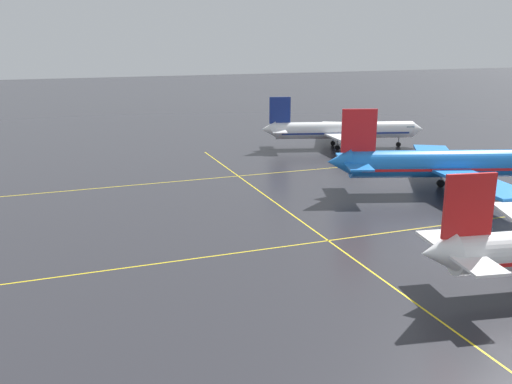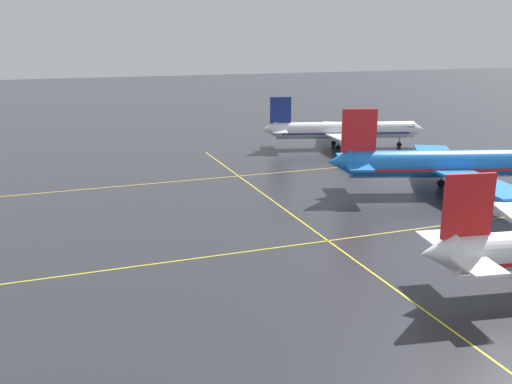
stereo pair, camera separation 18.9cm
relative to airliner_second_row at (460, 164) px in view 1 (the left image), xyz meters
name	(u,v)px [view 1 (the left image)]	position (x,y,z in m)	size (l,w,h in m)	color
airliner_second_row	(460,164)	(0.00, 0.00, 0.00)	(38.67, 33.05, 12.30)	blue
airliner_third_row	(342,130)	(0.23, 36.12, -0.63)	(33.07, 28.20, 10.44)	white
taxiway_markings	(328,241)	(-27.39, -11.96, -4.20)	(149.90, 106.39, 0.01)	yellow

